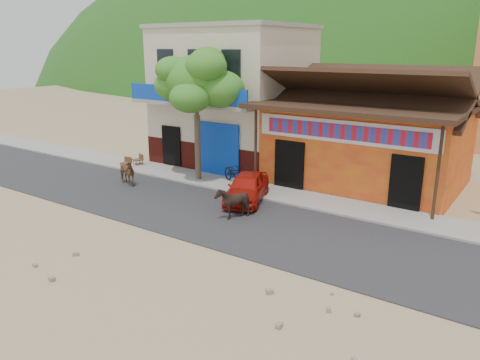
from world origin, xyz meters
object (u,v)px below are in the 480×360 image
(cafe_chair_left, at_px, (138,155))
(cow_tan, at_px, (125,172))
(cow_dark, at_px, (232,203))
(red_car, at_px, (247,187))
(scooter, at_px, (235,173))
(tree, at_px, (197,115))
(cafe_chair_right, at_px, (125,158))

(cafe_chair_left, bearing_deg, cow_tan, -33.26)
(cow_tan, relative_size, cow_dark, 1.16)
(red_car, bearing_deg, scooter, 117.01)
(cow_dark, xyz_separation_m, scooter, (-2.41, 3.58, -0.04))
(red_car, bearing_deg, cow_dark, -91.51)
(tree, xyz_separation_m, cow_tan, (-2.25, -2.47, -2.49))
(tree, relative_size, scooter, 3.26)
(cow_dark, height_order, red_car, cow_dark)
(cow_tan, relative_size, red_car, 0.41)
(cow_dark, distance_m, scooter, 4.32)
(tree, xyz_separation_m, cafe_chair_right, (-4.40, -0.50, -2.51))
(tree, distance_m, red_car, 4.57)
(scooter, height_order, cafe_chair_left, cafe_chair_left)
(cow_dark, relative_size, cafe_chair_left, 1.22)
(cow_dark, bearing_deg, cow_tan, -116.46)
(cow_dark, xyz_separation_m, red_car, (-0.67, 1.96, -0.02))
(cafe_chair_left, bearing_deg, cafe_chair_right, -70.72)
(cow_tan, xyz_separation_m, cafe_chair_right, (-2.15, 1.97, -0.02))
(cow_dark, bearing_deg, red_car, 179.08)
(cow_dark, relative_size, scooter, 0.66)
(cafe_chair_left, relative_size, cafe_chair_right, 1.01)
(red_car, relative_size, cafe_chair_right, 3.49)
(tree, height_order, red_car, tree)
(cafe_chair_left, distance_m, cafe_chair_right, 0.84)
(tree, relative_size, red_car, 1.75)
(cow_tan, xyz_separation_m, cow_dark, (6.51, -0.78, 0.01))
(cow_tan, height_order, red_car, cow_tan)
(scooter, xyz_separation_m, cafe_chair_right, (-6.25, -0.83, 0.01))
(cow_tan, relative_size, scooter, 0.76)
(cow_dark, height_order, cafe_chair_left, cow_dark)
(cafe_chair_left, bearing_deg, tree, 14.88)
(tree, height_order, cafe_chair_left, tree)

